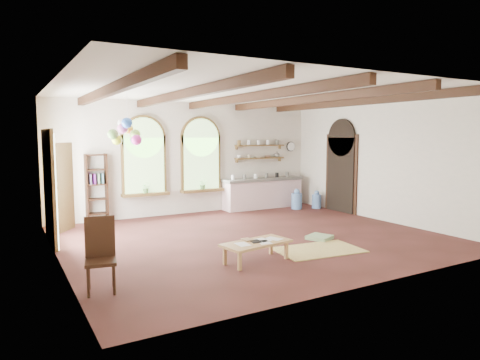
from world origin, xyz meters
TOP-DOWN VIEW (x-y plane):
  - floor at (0.00, 0.00)m, footprint 8.00×8.00m
  - ceiling_beams at (0.00, 0.00)m, footprint 6.20×6.80m
  - window_left at (-1.40, 3.43)m, footprint 1.30×0.28m
  - window_right at (0.30, 3.43)m, footprint 1.30×0.28m
  - left_doorway at (-3.95, 1.80)m, footprint 0.10×1.90m
  - right_doorway at (3.95, 1.50)m, footprint 0.10×1.30m
  - kitchen_counter at (2.30, 3.20)m, footprint 2.68×0.62m
  - wall_shelf_lower at (2.30, 3.38)m, footprint 1.70×0.24m
  - wall_shelf_upper at (2.30, 3.38)m, footprint 1.70×0.24m
  - wall_clock at (3.55, 3.45)m, footprint 0.32×0.04m
  - bookshelf at (-2.70, 3.32)m, footprint 0.53×0.32m
  - coffee_table at (-0.90, -1.61)m, footprint 1.36×0.78m
  - side_chair at (-3.65, -1.76)m, footprint 0.51×0.51m
  - floor_mat at (0.58, -1.57)m, footprint 1.78×1.21m
  - floor_cushion at (1.19, -0.87)m, footprint 0.62×0.62m
  - water_jug_a at (3.10, 2.50)m, footprint 0.33×0.33m
  - water_jug_b at (3.72, 2.30)m, footprint 0.29×0.29m
  - balloon_cluster at (-2.41, 1.27)m, footprint 0.74×0.83m
  - table_book at (-1.06, -1.43)m, footprint 0.18×0.24m
  - tablet at (-0.91, -1.59)m, footprint 0.20×0.26m
  - potted_plant_left at (-1.40, 3.32)m, footprint 0.27×0.23m
  - potted_plant_right at (0.30, 3.32)m, footprint 0.27×0.23m
  - shelf_cup_a at (1.55, 3.38)m, footprint 0.12×0.10m
  - shelf_cup_b at (1.90, 3.38)m, footprint 0.10×0.10m
  - shelf_bowl_a at (2.25, 3.38)m, footprint 0.22×0.22m
  - shelf_bowl_b at (2.60, 3.38)m, footprint 0.20×0.20m
  - shelf_vase at (2.95, 3.38)m, footprint 0.18×0.18m

SIDE VIEW (x-z plane):
  - floor at x=0.00m, z-range 0.00..0.00m
  - floor_mat at x=0.58m, z-range 0.00..0.02m
  - floor_cushion at x=1.19m, z-range 0.00..0.08m
  - water_jug_b at x=3.72m, z-range -0.04..0.52m
  - water_jug_a at x=3.10m, z-range -0.04..0.59m
  - side_chair at x=-3.65m, z-range -0.23..0.86m
  - coffee_table at x=-0.90m, z-range 0.14..0.50m
  - tablet at x=-0.91m, z-range 0.36..0.38m
  - table_book at x=-1.06m, z-range 0.36..0.39m
  - kitchen_counter at x=2.30m, z-range 0.01..0.95m
  - potted_plant_left at x=-1.40m, z-range 0.70..1.00m
  - potted_plant_right at x=0.30m, z-range 0.70..1.00m
  - bookshelf at x=-2.70m, z-range 0.00..1.80m
  - right_doorway at x=3.95m, z-range -0.10..2.30m
  - left_doorway at x=-3.95m, z-range -0.10..2.40m
  - wall_shelf_lower at x=2.30m, z-range 1.53..1.57m
  - shelf_bowl_a at x=2.25m, z-range 1.57..1.62m
  - shelf_bowl_b at x=2.60m, z-range 1.57..1.63m
  - shelf_cup_b at x=1.90m, z-range 1.57..1.66m
  - shelf_cup_a at x=1.55m, z-range 1.57..1.67m
  - window_left at x=-1.40m, z-range 0.53..2.73m
  - window_right at x=0.30m, z-range 0.53..2.73m
  - shelf_vase at x=2.95m, z-range 1.57..1.76m
  - wall_clock at x=3.55m, z-range 1.74..2.06m
  - wall_shelf_upper at x=2.30m, z-range 1.93..1.97m
  - balloon_cluster at x=-2.41m, z-range 1.76..2.90m
  - ceiling_beams at x=0.00m, z-range 3.01..3.19m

